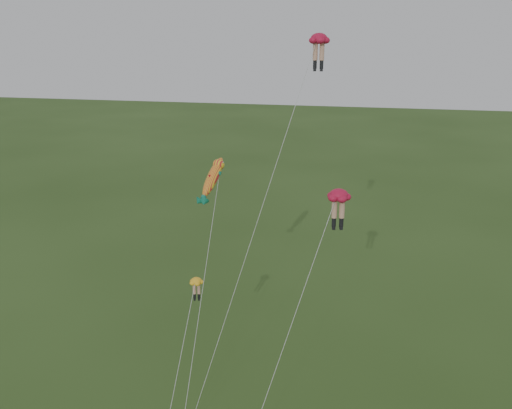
# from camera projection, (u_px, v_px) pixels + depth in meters

# --- Properties ---
(legs_kite_red_high) EXTENTS (7.41, 9.46, 24.16)m
(legs_kite_red_high) POSITION_uv_depth(u_px,v_px,m) (316.00, 49.00, 35.71)
(legs_kite_red_high) COLOR #B61234
(legs_kite_red_high) RESTS_ON ground
(legs_kite_red_mid) EXTENTS (5.53, 8.11, 15.34)m
(legs_kite_red_mid) POSITION_uv_depth(u_px,v_px,m) (337.00, 202.00, 33.99)
(legs_kite_red_mid) COLOR #B61234
(legs_kite_red_mid) RESTS_ON ground
(legs_kite_yellow) EXTENTS (1.18, 10.06, 8.20)m
(legs_kite_yellow) POSITION_uv_depth(u_px,v_px,m) (195.00, 290.00, 38.63)
(legs_kite_yellow) COLOR yellow
(legs_kite_yellow) RESTS_ON ground
(fish_kite) EXTENTS (1.76, 12.72, 15.65)m
(fish_kite) POSITION_uv_depth(u_px,v_px,m) (213.00, 178.00, 40.95)
(fish_kite) COLOR yellow
(fish_kite) RESTS_ON ground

